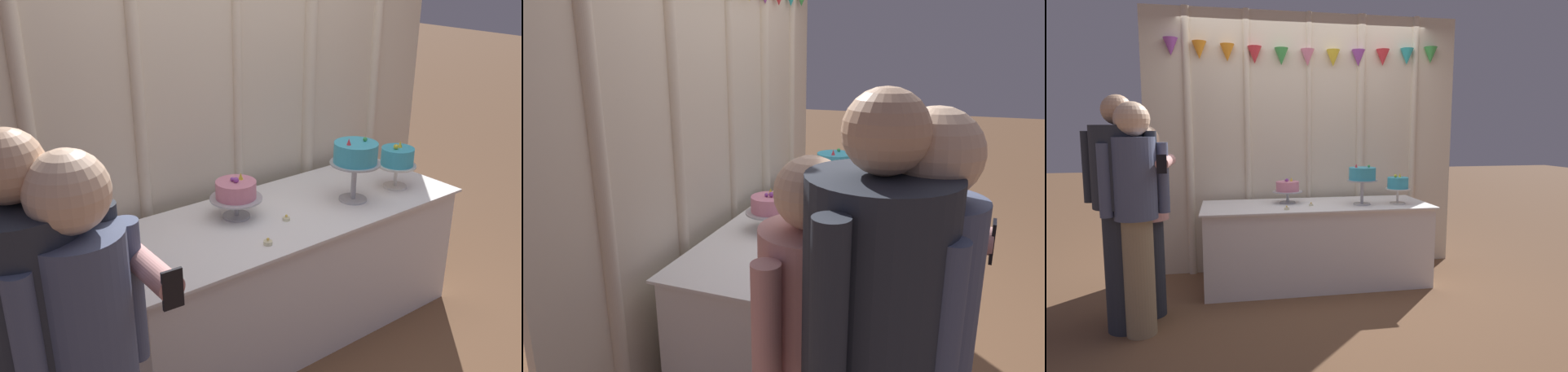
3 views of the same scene
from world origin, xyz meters
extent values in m
plane|color=brown|center=(0.00, 0.00, 0.00)|extent=(24.00, 24.00, 0.00)
cube|color=beige|center=(0.00, 0.60, 1.30)|extent=(3.18, 0.04, 2.60)
cylinder|color=beige|center=(-1.17, 0.58, 1.30)|extent=(0.08, 0.08, 2.60)
cylinder|color=beige|center=(-0.60, 0.58, 1.30)|extent=(0.07, 0.07, 2.60)
cylinder|color=beige|center=(0.02, 0.58, 1.30)|extent=(0.05, 0.05, 2.60)
cylinder|color=beige|center=(0.57, 0.58, 1.30)|extent=(0.09, 0.09, 2.60)
cylinder|color=beige|center=(1.15, 0.58, 1.30)|extent=(0.07, 0.07, 2.60)
cube|color=white|center=(0.00, 0.10, 0.37)|extent=(2.05, 0.73, 0.74)
cube|color=white|center=(0.00, 0.10, 0.75)|extent=(2.10, 0.78, 0.01)
cylinder|color=#B2B2B7|center=(-0.25, 0.20, 0.76)|extent=(0.15, 0.15, 0.01)
cylinder|color=#B2B2B7|center=(-0.25, 0.20, 0.81)|extent=(0.03, 0.03, 0.09)
cylinder|color=#B2B2B7|center=(-0.25, 0.20, 0.86)|extent=(0.28, 0.28, 0.01)
cylinder|color=pink|center=(-0.25, 0.20, 0.91)|extent=(0.22, 0.22, 0.09)
cone|color=yellow|center=(-0.22, 0.21, 0.98)|extent=(0.03, 0.03, 0.04)
sphere|color=purple|center=(-0.27, 0.22, 0.97)|extent=(0.02, 0.02, 0.02)
sphere|color=purple|center=(-0.26, 0.19, 0.97)|extent=(0.03, 0.03, 0.03)
cylinder|color=#B2B2B7|center=(0.41, -0.01, 0.76)|extent=(0.16, 0.16, 0.01)
cylinder|color=#B2B2B7|center=(0.41, -0.01, 0.87)|extent=(0.03, 0.03, 0.21)
cylinder|color=#B2B2B7|center=(0.41, -0.01, 0.98)|extent=(0.28, 0.28, 0.01)
cylinder|color=#3DB2D1|center=(0.41, -0.01, 1.04)|extent=(0.25, 0.25, 0.12)
sphere|color=green|center=(0.47, -0.02, 1.11)|extent=(0.02, 0.02, 0.02)
cone|color=#DB333D|center=(0.35, -0.01, 1.12)|extent=(0.03, 0.03, 0.04)
cylinder|color=silver|center=(0.75, -0.02, 0.76)|extent=(0.14, 0.14, 0.01)
cylinder|color=silver|center=(0.75, -0.02, 0.83)|extent=(0.02, 0.02, 0.12)
cylinder|color=silver|center=(0.75, -0.02, 0.89)|extent=(0.23, 0.23, 0.01)
cylinder|color=#3DB2D1|center=(0.75, -0.02, 0.95)|extent=(0.19, 0.19, 0.10)
cone|color=yellow|center=(0.77, -0.02, 1.02)|extent=(0.03, 0.03, 0.04)
sphere|color=yellow|center=(0.72, -0.03, 1.02)|extent=(0.03, 0.03, 0.03)
cylinder|color=beige|center=(-0.31, -0.15, 0.76)|extent=(0.04, 0.04, 0.02)
sphere|color=#F9CC4C|center=(-0.31, -0.15, 0.78)|extent=(0.01, 0.01, 0.01)
cylinder|color=beige|center=(-0.07, 0.01, 0.76)|extent=(0.04, 0.04, 0.02)
sphere|color=#F9CC4C|center=(-0.07, 0.01, 0.78)|extent=(0.01, 0.01, 0.01)
cylinder|color=#D6938E|center=(-1.42, -0.40, 1.01)|extent=(0.39, 0.39, 0.50)
sphere|color=beige|center=(-1.42, -0.40, 1.37)|extent=(0.22, 0.22, 0.22)
cube|color=#334284|center=(-1.42, -0.54, 1.04)|extent=(0.04, 0.02, 0.32)
cylinder|color=#D6938E|center=(-1.23, -0.69, 1.22)|extent=(0.08, 0.44, 0.08)
cube|color=black|center=(-1.23, -0.91, 1.22)|extent=(0.06, 0.01, 0.12)
cylinder|color=#4C5675|center=(-1.43, -0.73, 1.12)|extent=(0.36, 0.36, 0.56)
sphere|color=beige|center=(-1.43, -0.73, 1.51)|extent=(0.24, 0.24, 0.24)
cube|color=maroon|center=(-1.43, -0.86, 1.14)|extent=(0.04, 0.02, 0.36)
cylinder|color=#4C5675|center=(-1.61, -0.79, 1.11)|extent=(0.08, 0.08, 0.49)
cylinder|color=#4C5675|center=(-1.26, -0.68, 1.11)|extent=(0.08, 0.08, 0.49)
cylinder|color=#282D38|center=(-1.55, -0.62, 1.19)|extent=(0.47, 0.47, 0.57)
sphere|color=tan|center=(-1.55, -0.62, 1.58)|extent=(0.21, 0.21, 0.21)
cylinder|color=#282D38|center=(-1.33, -0.69, 1.18)|extent=(0.08, 0.08, 0.50)
camera|label=1|loc=(-1.90, -2.21, 2.13)|focal=41.29mm
camera|label=2|loc=(-2.64, -0.78, 1.75)|focal=32.21mm
camera|label=3|loc=(-0.82, -3.87, 1.45)|focal=30.35mm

